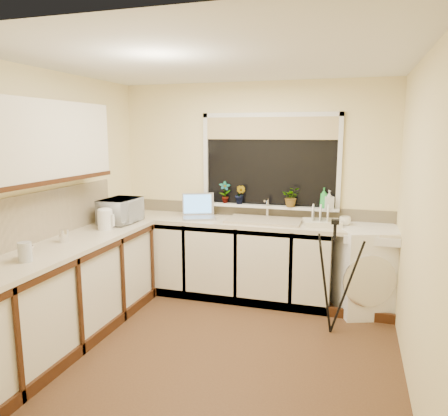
# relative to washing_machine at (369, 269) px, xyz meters

# --- Properties ---
(floor) EXTENTS (3.20, 3.20, 0.00)m
(floor) POSITION_rel_washing_machine_xyz_m (-1.33, -1.20, -0.45)
(floor) COLOR brown
(floor) RESTS_ON ground
(ceiling) EXTENTS (3.20, 3.20, 0.00)m
(ceiling) POSITION_rel_washing_machine_xyz_m (-1.33, -1.20, 2.00)
(ceiling) COLOR white
(ceiling) RESTS_ON ground
(wall_back) EXTENTS (3.20, 0.00, 3.20)m
(wall_back) POSITION_rel_washing_machine_xyz_m (-1.33, 0.30, 0.77)
(wall_back) COLOR #FBE7A7
(wall_back) RESTS_ON ground
(wall_front) EXTENTS (3.20, 0.00, 3.20)m
(wall_front) POSITION_rel_washing_machine_xyz_m (-1.33, -2.70, 0.77)
(wall_front) COLOR #FBE7A7
(wall_front) RESTS_ON ground
(wall_left) EXTENTS (0.00, 3.00, 3.00)m
(wall_left) POSITION_rel_washing_machine_xyz_m (-2.93, -1.20, 0.77)
(wall_left) COLOR #FBE7A7
(wall_left) RESTS_ON ground
(wall_right) EXTENTS (0.00, 3.00, 3.00)m
(wall_right) POSITION_rel_washing_machine_xyz_m (0.27, -1.20, 0.77)
(wall_right) COLOR #FBE7A7
(wall_right) RESTS_ON ground
(base_cabinet_back) EXTENTS (2.55, 0.60, 0.86)m
(base_cabinet_back) POSITION_rel_washing_machine_xyz_m (-1.66, -0.00, -0.02)
(base_cabinet_back) COLOR silver
(base_cabinet_back) RESTS_ON floor
(base_cabinet_left) EXTENTS (0.54, 2.40, 0.86)m
(base_cabinet_left) POSITION_rel_washing_machine_xyz_m (-2.63, -1.50, -0.02)
(base_cabinet_left) COLOR silver
(base_cabinet_left) RESTS_ON floor
(worktop_back) EXTENTS (3.20, 0.60, 0.04)m
(worktop_back) POSITION_rel_washing_machine_xyz_m (-1.33, -0.00, 0.43)
(worktop_back) COLOR beige
(worktop_back) RESTS_ON base_cabinet_back
(worktop_left) EXTENTS (0.60, 2.40, 0.04)m
(worktop_left) POSITION_rel_washing_machine_xyz_m (-2.63, -1.50, 0.43)
(worktop_left) COLOR beige
(worktop_left) RESTS_ON base_cabinet_left
(upper_cabinet) EXTENTS (0.28, 1.90, 0.70)m
(upper_cabinet) POSITION_rel_washing_machine_xyz_m (-2.77, -1.65, 1.35)
(upper_cabinet) COLOR silver
(upper_cabinet) RESTS_ON wall_left
(splashback_left) EXTENTS (0.02, 2.40, 0.45)m
(splashback_left) POSITION_rel_washing_machine_xyz_m (-2.92, -1.50, 0.67)
(splashback_left) COLOR beige
(splashback_left) RESTS_ON wall_left
(splashback_back) EXTENTS (3.20, 0.02, 0.14)m
(splashback_back) POSITION_rel_washing_machine_xyz_m (-1.33, 0.28, 0.52)
(splashback_back) COLOR beige
(splashback_back) RESTS_ON wall_back
(window_glass) EXTENTS (1.50, 0.02, 1.00)m
(window_glass) POSITION_rel_washing_machine_xyz_m (-1.13, 0.28, 1.10)
(window_glass) COLOR black
(window_glass) RESTS_ON wall_back
(window_blind) EXTENTS (1.50, 0.02, 0.25)m
(window_blind) POSITION_rel_washing_machine_xyz_m (-1.13, 0.26, 1.47)
(window_blind) COLOR tan
(window_blind) RESTS_ON wall_back
(windowsill) EXTENTS (1.60, 0.14, 0.03)m
(windowsill) POSITION_rel_washing_machine_xyz_m (-1.13, 0.23, 0.58)
(windowsill) COLOR white
(windowsill) RESTS_ON wall_back
(sink) EXTENTS (0.82, 0.46, 0.03)m
(sink) POSITION_rel_washing_machine_xyz_m (-1.13, -0.00, 0.46)
(sink) COLOR tan
(sink) RESTS_ON worktop_back
(faucet) EXTENTS (0.03, 0.03, 0.24)m
(faucet) POSITION_rel_washing_machine_xyz_m (-1.13, 0.18, 0.57)
(faucet) COLOR silver
(faucet) RESTS_ON worktop_back
(washing_machine) EXTENTS (0.81, 0.80, 0.90)m
(washing_machine) POSITION_rel_washing_machine_xyz_m (0.00, 0.00, 0.00)
(washing_machine) COLOR white
(washing_machine) RESTS_ON floor
(laptop) EXTENTS (0.46, 0.43, 0.28)m
(laptop) POSITION_rel_washing_machine_xyz_m (-1.91, 0.01, 0.52)
(laptop) COLOR #93939A
(laptop) RESTS_ON worktop_back
(kettle) EXTENTS (0.15, 0.15, 0.20)m
(kettle) POSITION_rel_washing_machine_xyz_m (-2.61, -0.86, 0.55)
(kettle) COLOR white
(kettle) RESTS_ON worktop_left
(dish_rack) EXTENTS (0.44, 0.37, 0.06)m
(dish_rack) POSITION_rel_washing_machine_xyz_m (-0.50, -0.02, 0.48)
(dish_rack) COLOR beige
(dish_rack) RESTS_ON worktop_back
(tripod) EXTENTS (0.59, 0.59, 1.10)m
(tripod) POSITION_rel_washing_machine_xyz_m (-0.34, -0.65, 0.10)
(tripod) COLOR black
(tripod) RESTS_ON floor
(glass_jug) EXTENTS (0.10, 0.10, 0.15)m
(glass_jug) POSITION_rel_washing_machine_xyz_m (-2.59, -2.01, 0.52)
(glass_jug) COLOR #B8BDC4
(glass_jug) RESTS_ON worktop_left
(steel_jar) EXTENTS (0.08, 0.08, 0.12)m
(steel_jar) POSITION_rel_washing_machine_xyz_m (-2.69, -1.42, 0.51)
(steel_jar) COLOR silver
(steel_jar) RESTS_ON worktop_left
(microwave) EXTENTS (0.33, 0.49, 0.27)m
(microwave) POSITION_rel_washing_machine_xyz_m (-2.63, -0.52, 0.58)
(microwave) COLOR white
(microwave) RESTS_ON worktop_left
(plant_a) EXTENTS (0.16, 0.14, 0.26)m
(plant_a) POSITION_rel_washing_machine_xyz_m (-1.66, 0.22, 0.73)
(plant_a) COLOR #999999
(plant_a) RESTS_ON windowsill
(plant_b) EXTENTS (0.15, 0.13, 0.22)m
(plant_b) POSITION_rel_washing_machine_xyz_m (-1.46, 0.20, 0.71)
(plant_b) COLOR #999999
(plant_b) RESTS_ON windowsill
(plant_d) EXTENTS (0.22, 0.20, 0.23)m
(plant_d) POSITION_rel_washing_machine_xyz_m (-0.86, 0.19, 0.71)
(plant_d) COLOR #999999
(plant_d) RESTS_ON windowsill
(soap_bottle_green) EXTENTS (0.09, 0.09, 0.23)m
(soap_bottle_green) POSITION_rel_washing_machine_xyz_m (-0.51, 0.21, 0.71)
(soap_bottle_green) COLOR green
(soap_bottle_green) RESTS_ON windowsill
(soap_bottle_clear) EXTENTS (0.12, 0.12, 0.20)m
(soap_bottle_clear) POSITION_rel_washing_machine_xyz_m (-0.45, 0.19, 0.70)
(soap_bottle_clear) COLOR #999999
(soap_bottle_clear) RESTS_ON windowsill
(cup_back) EXTENTS (0.14, 0.14, 0.10)m
(cup_back) POSITION_rel_washing_machine_xyz_m (-0.27, 0.05, 0.50)
(cup_back) COLOR white
(cup_back) RESTS_ON worktop_back
(cup_left) EXTENTS (0.13, 0.13, 0.09)m
(cup_left) POSITION_rel_washing_machine_xyz_m (-2.64, -1.93, 0.50)
(cup_left) COLOR beige
(cup_left) RESTS_ON worktop_left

